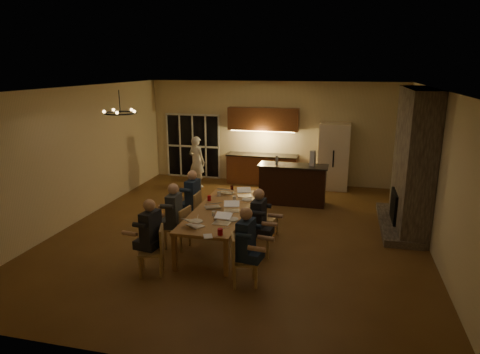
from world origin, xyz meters
name	(u,v)px	position (x,y,z in m)	size (l,w,h in m)	color
floor	(240,232)	(0.00, 0.00, 0.00)	(9.00, 9.00, 0.00)	brown
back_wall	(274,133)	(0.00, 4.52, 1.60)	(8.00, 0.04, 3.20)	beige
left_wall	(77,155)	(-4.02, 0.00, 1.60)	(0.04, 9.00, 3.20)	beige
right_wall	(439,174)	(4.02, 0.00, 1.60)	(0.04, 9.00, 3.20)	beige
ceiling	(240,88)	(0.00, 0.00, 3.22)	(8.00, 9.00, 0.04)	white
french_doors	(193,146)	(-2.70, 4.47, 1.05)	(1.86, 0.08, 2.10)	black
fireplace	(413,161)	(3.70, 1.20, 1.60)	(0.58, 2.50, 3.20)	#6C6255
kitchenette	(262,146)	(-0.30, 4.20, 1.20)	(2.24, 0.68, 2.40)	brown
refrigerator	(334,156)	(1.90, 4.15, 1.00)	(0.90, 0.68, 2.00)	#EEDEC7
dining_table	(222,226)	(-0.24, -0.62, 0.38)	(1.10, 3.01, 0.75)	#A26A41
bar_island	(293,184)	(0.89, 2.37, 0.54)	(1.85, 0.68, 1.08)	black
chair_left_near	(151,251)	(-1.09, -2.29, 0.45)	(0.44, 0.44, 0.89)	tan
chair_left_mid	(177,228)	(-1.06, -1.12, 0.45)	(0.44, 0.44, 0.89)	tan
chair_left_far	(190,211)	(-1.17, -0.08, 0.45)	(0.44, 0.44, 0.89)	tan
chair_right_near	(244,260)	(0.63, -2.26, 0.45)	(0.44, 0.44, 0.89)	tan
chair_right_mid	(259,234)	(0.64, -1.06, 0.45)	(0.44, 0.44, 0.89)	tan
chair_right_far	(267,217)	(0.62, -0.06, 0.45)	(0.44, 0.44, 0.89)	tan
person_left_near	(151,236)	(-1.12, -2.19, 0.69)	(0.60, 0.60, 1.38)	#20232A
person_right_near	(246,246)	(0.64, -2.21, 0.69)	(0.60, 0.60, 1.38)	#1A2B43
person_left_mid	(174,216)	(-1.11, -1.12, 0.69)	(0.60, 0.60, 1.38)	#3A4045
person_right_mid	(259,223)	(0.63, -1.08, 0.69)	(0.60, 0.60, 1.38)	#20232A
person_left_far	(193,200)	(-1.12, 0.02, 0.69)	(0.60, 0.60, 1.38)	#1A2B43
standing_person	(197,162)	(-2.19, 3.35, 0.79)	(0.58, 0.38, 1.59)	white
chandelier	(120,113)	(-2.20, -1.06, 2.75)	(0.64, 0.64, 0.03)	black
laptop_a	(195,220)	(-0.46, -1.68, 0.86)	(0.32, 0.28, 0.23)	silver
laptop_b	(222,218)	(-0.01, -1.45, 0.86)	(0.32, 0.28, 0.23)	silver
laptop_c	(212,202)	(-0.46, -0.57, 0.86)	(0.32, 0.28, 0.23)	silver
laptop_d	(232,206)	(-0.01, -0.70, 0.86)	(0.32, 0.28, 0.23)	silver
laptop_e	(226,189)	(-0.46, 0.50, 0.86)	(0.32, 0.28, 0.23)	silver
laptop_f	(244,192)	(0.02, 0.36, 0.86)	(0.32, 0.28, 0.23)	silver
mug_front	(214,213)	(-0.28, -1.07, 0.80)	(0.08, 0.08, 0.10)	silver
mug_mid	(234,198)	(-0.13, 0.00, 0.80)	(0.08, 0.08, 0.10)	silver
mug_back	(219,194)	(-0.56, 0.25, 0.80)	(0.09, 0.09, 0.10)	silver
redcup_near	(220,232)	(0.12, -2.00, 0.81)	(0.10, 0.10, 0.12)	#B30B14
redcup_mid	(209,198)	(-0.67, -0.15, 0.81)	(0.08, 0.08, 0.12)	#B30B14
can_silver	(215,217)	(-0.19, -1.28, 0.81)	(0.07, 0.07, 0.12)	#B2B2B7
can_cola	(232,188)	(-0.39, 0.78, 0.81)	(0.07, 0.07, 0.12)	#3F0F0C
plate_near	(232,219)	(0.13, -1.20, 0.76)	(0.25, 0.25, 0.02)	silver
plate_left	(196,221)	(-0.52, -1.46, 0.76)	(0.25, 0.25, 0.02)	silver
plate_far	(247,199)	(0.14, 0.11, 0.76)	(0.25, 0.25, 0.02)	silver
notepad	(208,236)	(-0.07, -2.12, 0.76)	(0.15, 0.21, 0.01)	white
bar_bottle	(277,160)	(0.44, 2.38, 1.20)	(0.08, 0.08, 0.24)	#99999E
bar_blender	(313,158)	(1.39, 2.42, 1.28)	(0.13, 0.13, 0.40)	silver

